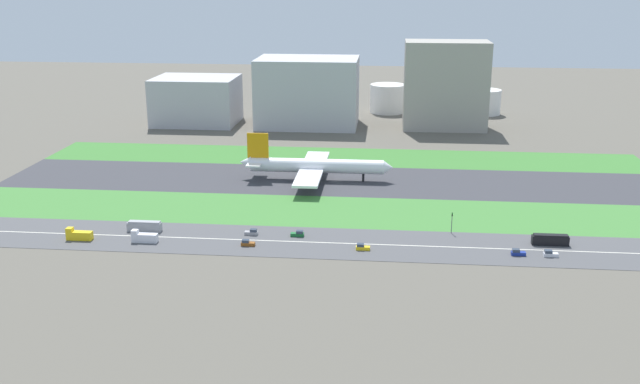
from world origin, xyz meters
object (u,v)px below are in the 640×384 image
airliner (313,166)px  office_tower (445,85)px  car_5 (247,243)px  bus_1 (550,240)px  car_2 (252,232)px  truck_1 (144,237)px  fuel_tank_east (484,102)px  bus_0 (144,226)px  car_3 (518,253)px  hangar_building (308,92)px  fuel_tank_west (388,98)px  car_0 (362,247)px  fuel_tank_centre (444,100)px  car_4 (550,254)px  truck_0 (79,235)px  terminal_building (197,100)px  car_1 (298,234)px  traffic_light (452,221)px

airliner → office_tower: size_ratio=1.34×
car_5 → bus_1: 97.27m
car_5 → car_2: same height
truck_1 → fuel_tank_east: size_ratio=0.42×
airliner → bus_0: airliner is taller
bus_1 → car_3: 15.52m
bus_1 → office_tower: bearing=96.7°
fuel_tank_east → truck_1: bearing=-120.1°
hangar_building → fuel_tank_west: 64.86m
car_0 → office_tower: size_ratio=0.09×
airliner → fuel_tank_east: (90.42, 159.00, 1.42)m
truck_1 → airliner: bearing=-121.0°
airliner → fuel_tank_centre: 172.03m
car_4 → office_tower: (-19.30, 192.00, 23.36)m
truck_1 → office_tower: office_tower is taller
bus_1 → truck_0: bearing=-176.3°
car_0 → truck_0: (-92.84, -0.00, 0.75)m
truck_0 → fuel_tank_west: (99.40, 237.00, 7.16)m
car_5 → car_0: (36.82, 0.00, 0.00)m
bus_1 → terminal_building: (-164.13, 182.00, 11.60)m
car_2 → office_tower: 198.55m
terminal_building → office_tower: office_tower is taller
terminal_building → office_tower: size_ratio=0.97×
car_4 → car_3: 9.78m
car_5 → office_tower: 207.59m
car_5 → office_tower: office_tower is taller
fuel_tank_centre → airliner: bearing=-112.4°
airliner → truck_1: size_ratio=7.74×
car_4 → fuel_tank_west: (-51.32, 237.00, 7.91)m
car_5 → office_tower: (75.39, 192.00, 23.36)m
car_1 → traffic_light: traffic_light is taller
car_2 → traffic_light: (66.50, 7.99, 3.37)m
fuel_tank_east → hangar_building: bearing=-156.9°
office_tower → fuel_tank_centre: bearing=86.0°
car_1 → traffic_light: bearing=8.9°
bus_0 → fuel_tank_centre: size_ratio=0.71×
car_2 → truck_0: (-55.57, -10.00, 0.75)m
truck_0 → hangar_building: (53.87, 192.00, 17.59)m
truck_0 → traffic_light: 123.41m
truck_0 → traffic_light: bearing=-171.6°
fuel_tank_west → fuel_tank_east: bearing=0.0°
car_2 → terminal_building: (-66.93, 182.00, 12.50)m
car_2 → fuel_tank_centre: size_ratio=0.27×
airliner → car_1: airliner is taller
fuel_tank_centre → truck_1: bearing=-115.4°
bus_0 → traffic_light: (103.32, 7.99, 2.47)m
car_3 → truck_0: 140.94m
hangar_building → office_tower: (77.55, 0.00, 5.02)m
bus_0 → truck_0: size_ratio=1.38×
airliner → truck_0: bearing=-131.5°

